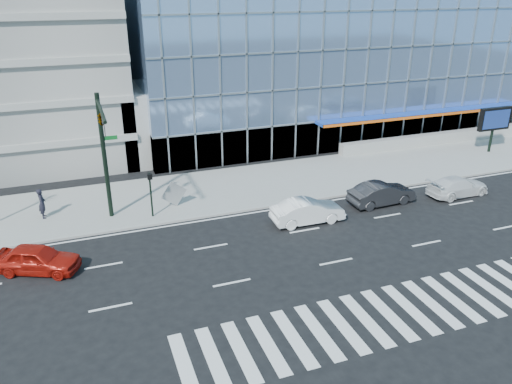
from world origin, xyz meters
TOP-DOWN VIEW (x-y plane):
  - ground at (0.00, 0.00)m, footprint 160.00×160.00m
  - sidewalk at (0.00, 8.00)m, footprint 120.00×8.00m
  - theatre_building at (14.00, 26.00)m, footprint 42.00×26.00m
  - ramp_block at (-6.00, 18.00)m, footprint 6.00×8.00m
  - retaining_wall at (24.00, 11.60)m, footprint 30.00×0.80m
  - traffic_signal at (-11.00, 4.57)m, footprint 1.14×5.74m
  - ped_signal_post at (-8.50, 4.94)m, footprint 0.30×0.33m
  - marquee_sign at (22.00, 7.99)m, footprint 3.20×0.43m
  - white_suv at (12.65, 1.24)m, footprint 4.82×2.15m
  - white_sedan at (0.65, 0.99)m, footprint 4.72×1.75m
  - dark_sedan at (6.65, 1.80)m, footprint 4.79×1.86m
  - red_sedan at (-15.24, 0.60)m, footprint 4.73×3.46m
  - pedestrian at (-15.10, 7.23)m, footprint 0.49×0.73m
  - tilted_panel at (-6.85, 6.04)m, footprint 1.81×0.23m

SIDE VIEW (x-z plane):
  - ground at x=0.00m, z-range 0.00..0.00m
  - sidewalk at x=0.00m, z-range 0.00..0.15m
  - retaining_wall at x=24.00m, z-range 0.15..1.15m
  - white_suv at x=12.65m, z-range 0.00..1.37m
  - red_sedan at x=-15.24m, z-range 0.00..1.50m
  - white_sedan at x=0.65m, z-range 0.00..1.54m
  - dark_sedan at x=6.65m, z-range 0.00..1.55m
  - tilted_panel at x=-6.85m, z-range 0.15..1.97m
  - pedestrian at x=-15.10m, z-range 0.15..2.12m
  - ped_signal_post at x=-8.50m, z-range 0.64..3.64m
  - ramp_block at x=-6.00m, z-range 0.00..6.00m
  - marquee_sign at x=22.00m, z-range 1.07..5.07m
  - traffic_signal at x=-11.00m, z-range 2.16..10.16m
  - theatre_building at x=14.00m, z-range 0.00..15.00m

